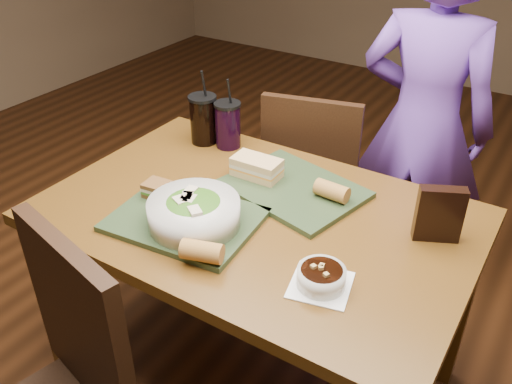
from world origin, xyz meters
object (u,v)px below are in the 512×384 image
dining_table (256,235)px  tray_near (185,220)px  soup_bowl (321,277)px  sandwich_near (160,190)px  diner (423,125)px  salad_bowl (194,211)px  sandwich_far (257,167)px  chair_far (317,181)px  baguette_far (332,191)px  chip_bag (439,214)px  cup_cola (203,119)px  tray_far (293,189)px  baguette_near (202,251)px  cup_berry (228,125)px

dining_table → tray_near: (-0.15, -0.16, 0.10)m
soup_bowl → sandwich_near: (-0.60, 0.09, 0.01)m
diner → salad_bowl: size_ratio=5.66×
tray_near → soup_bowl: soup_bowl is taller
dining_table → sandwich_far: bearing=121.6°
dining_table → chair_far: bearing=98.8°
baguette_far → chip_bag: bearing=-1.7°
sandwich_near → cup_cola: 0.43m
sandwich_near → dining_table: bearing=21.4°
tray_far → baguette_near: (-0.02, -0.46, 0.04)m
salad_bowl → baguette_far: bearing=50.8°
chair_far → cup_cola: bearing=-132.7°
diner → tray_far: 0.74m
tray_near → chip_bag: (0.65, 0.32, 0.07)m
cup_cola → cup_berry: cup_cola is taller
tray_far → baguette_far: baguette_far is taller
diner → baguette_far: 0.72m
salad_bowl → chip_bag: bearing=28.5°
baguette_near → sandwich_near: bearing=149.1°
chair_far → baguette_near: chair_far is taller
diner → baguette_far: bearing=82.6°
sandwich_near → sandwich_far: 0.33m
tray_near → diner: bearing=69.5°
chip_bag → tray_near: bearing=-179.9°
dining_table → tray_far: 0.20m
salad_bowl → baguette_far: (0.28, 0.34, -0.02)m
cup_berry → chip_bag: bearing=-11.0°
tray_near → baguette_near: (0.16, -0.13, 0.04)m
tray_far → dining_table: bearing=-103.9°
soup_bowl → cup_cola: (-0.74, 0.49, 0.07)m
diner → sandwich_near: (-0.52, -0.99, 0.04)m
dining_table → chip_bag: chip_bag is taller
cup_cola → chip_bag: 0.93m
chip_bag → salad_bowl: bearing=-177.3°
tray_far → chip_bag: (0.46, -0.01, 0.07)m
diner → chair_far: bearing=32.5°
cup_berry → diner: bearing=45.0°
chair_far → salad_bowl: (-0.00, -0.82, 0.31)m
chair_far → salad_bowl: chair_far is taller
dining_table → diner: size_ratio=0.86×
dining_table → sandwich_far: sandwich_far is taller
soup_bowl → chair_far: bearing=116.4°
sandwich_near → baguette_far: bearing=31.1°
soup_bowl → cup_berry: 0.82m
dining_table → cup_cola: bearing=144.7°
tray_near → baguette_near: size_ratio=3.78×
dining_table → cup_berry: bearing=135.5°
cup_cola → sandwich_near: bearing=-71.5°
sandwich_near → tray_near: bearing=-19.8°
dining_table → baguette_far: bearing=43.5°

